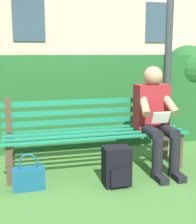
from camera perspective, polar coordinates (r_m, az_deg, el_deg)
The scene contains 7 objects.
ground at distance 3.63m, azimuth -0.40°, elevation -10.58°, with size 60.00×60.00×0.00m, color #3D6B2D.
park_bench at distance 3.57m, azimuth -0.72°, elevation -3.42°, with size 2.05×0.52×0.85m.
person_seated at distance 3.58m, azimuth 10.54°, elevation -0.65°, with size 0.44×0.73×1.18m.
hedge_backdrop at distance 4.57m, azimuth -3.06°, elevation 2.78°, with size 5.61×0.83×1.44m.
backpack at distance 3.18m, azimuth 3.46°, elevation -10.01°, with size 0.27×0.26×0.40m.
handbag at distance 3.19m, azimuth -12.64°, elevation -11.68°, with size 0.31×0.15×0.37m.
lamp_post at distance 4.57m, azimuth 13.15°, elevation 18.48°, with size 0.24×0.24×3.37m.
Camera 1 is at (0.81, 3.28, 1.33)m, focal length 49.62 mm.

